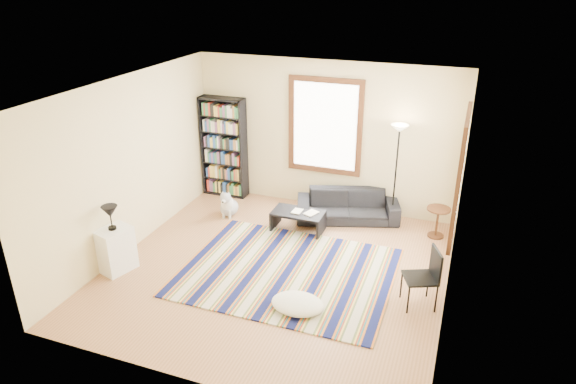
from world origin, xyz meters
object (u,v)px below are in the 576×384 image
(sofa, at_px, (348,206))
(floor_lamp, at_px, (395,176))
(coffee_table, at_px, (298,221))
(white_cabinet, at_px, (116,249))
(bookshelf, at_px, (224,147))
(side_table, at_px, (437,222))
(dog, at_px, (229,202))
(folding_chair, at_px, (420,278))
(floor_cushion, at_px, (297,304))

(sofa, xyz_separation_m, floor_lamp, (0.80, 0.10, 0.66))
(sofa, bearing_deg, coffee_table, -152.30)
(floor_lamp, relative_size, white_cabinet, 2.66)
(bookshelf, height_order, side_table, bookshelf)
(bookshelf, height_order, dog, bookshelf)
(sofa, xyz_separation_m, folding_chair, (1.55, -2.22, 0.16))
(dog, bearing_deg, white_cabinet, -116.13)
(coffee_table, bearing_deg, side_table, 14.67)
(coffee_table, relative_size, white_cabinet, 1.29)
(bookshelf, xyz_separation_m, white_cabinet, (-0.28, -3.16, -0.65))
(bookshelf, relative_size, folding_chair, 2.33)
(floor_cushion, distance_m, white_cabinet, 2.94)
(sofa, relative_size, floor_lamp, 0.99)
(side_table, xyz_separation_m, folding_chair, (-0.05, -2.10, 0.16))
(floor_cushion, relative_size, dog, 1.41)
(side_table, bearing_deg, floor_lamp, 164.65)
(side_table, height_order, white_cabinet, white_cabinet)
(floor_cushion, bearing_deg, bookshelf, 129.98)
(folding_chair, height_order, dog, folding_chair)
(coffee_table, relative_size, folding_chair, 1.05)
(floor_cushion, bearing_deg, dog, 133.21)
(floor_lamp, bearing_deg, dog, -166.51)
(coffee_table, height_order, side_table, side_table)
(side_table, distance_m, white_cabinet, 5.29)
(coffee_table, bearing_deg, folding_chair, -33.38)
(coffee_table, distance_m, folding_chair, 2.72)
(folding_chair, bearing_deg, floor_lamp, 84.51)
(floor_lamp, bearing_deg, sofa, -172.86)
(sofa, distance_m, floor_lamp, 1.04)
(side_table, relative_size, folding_chair, 0.63)
(folding_chair, relative_size, white_cabinet, 1.23)
(floor_cushion, bearing_deg, white_cabinet, 179.98)
(white_cabinet, relative_size, dog, 1.35)
(dog, bearing_deg, floor_lamp, 6.08)
(side_table, xyz_separation_m, dog, (-3.72, -0.48, -0.01))
(bookshelf, bearing_deg, floor_lamp, -2.85)
(coffee_table, height_order, floor_cushion, coffee_table)
(side_table, xyz_separation_m, white_cabinet, (-4.50, -2.77, 0.08))
(sofa, relative_size, bookshelf, 0.92)
(bookshelf, distance_m, floor_cushion, 4.23)
(side_table, distance_m, folding_chair, 2.10)
(sofa, distance_m, coffee_table, 1.02)
(folding_chair, bearing_deg, side_table, 65.11)
(coffee_table, xyz_separation_m, folding_chair, (2.26, -1.49, 0.25))
(floor_cushion, bearing_deg, sofa, 90.69)
(coffee_table, distance_m, dog, 1.42)
(sofa, height_order, bookshelf, bookshelf)
(floor_cushion, relative_size, white_cabinet, 1.05)
(sofa, bearing_deg, side_table, -22.29)
(bookshelf, bearing_deg, side_table, -5.29)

